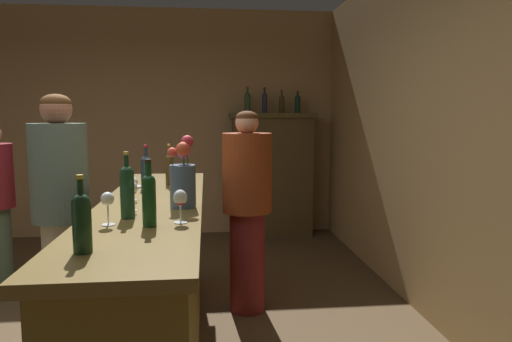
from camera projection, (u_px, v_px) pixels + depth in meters
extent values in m
cube|color=tan|center=(131.00, 124.00, 6.00)|extent=(5.34, 0.12, 2.88)
cube|color=tan|center=(474.00, 132.00, 2.99)|extent=(0.12, 6.67, 2.88)
cube|color=brown|center=(154.00, 288.00, 2.87)|extent=(0.53, 2.64, 0.98)
cube|color=brown|center=(152.00, 206.00, 2.81)|extent=(0.60, 2.75, 0.05)
cube|color=#4F3E22|center=(272.00, 175.00, 5.99)|extent=(1.00, 0.33, 1.58)
cube|color=#4B4321|center=(272.00, 115.00, 5.90)|extent=(1.08, 0.39, 0.06)
cylinder|color=#17361F|center=(127.00, 196.00, 2.34)|extent=(0.07, 0.07, 0.23)
sphere|color=#17361F|center=(127.00, 173.00, 2.32)|extent=(0.07, 0.07, 0.07)
cylinder|color=#17361F|center=(126.00, 164.00, 2.32)|extent=(0.02, 0.02, 0.09)
cylinder|color=gold|center=(126.00, 153.00, 2.31)|extent=(0.03, 0.03, 0.02)
cylinder|color=#15301B|center=(82.00, 228.00, 1.75)|extent=(0.07, 0.07, 0.19)
sphere|color=#15301B|center=(81.00, 203.00, 1.74)|extent=(0.07, 0.07, 0.07)
cylinder|color=#15301B|center=(80.00, 191.00, 1.73)|extent=(0.02, 0.02, 0.09)
cylinder|color=gold|center=(80.00, 177.00, 1.72)|extent=(0.03, 0.03, 0.02)
cylinder|color=#133E1A|center=(149.00, 204.00, 2.17)|extent=(0.06, 0.06, 0.21)
sphere|color=#133E1A|center=(149.00, 181.00, 2.15)|extent=(0.06, 0.06, 0.06)
cylinder|color=#133E1A|center=(148.00, 172.00, 2.15)|extent=(0.03, 0.03, 0.09)
cylinder|color=black|center=(148.00, 161.00, 2.14)|extent=(0.03, 0.03, 0.02)
cylinder|color=#483313|center=(170.00, 172.00, 3.46)|extent=(0.06, 0.06, 0.20)
sphere|color=#483313|center=(169.00, 159.00, 3.45)|extent=(0.06, 0.06, 0.06)
cylinder|color=#483313|center=(169.00, 152.00, 3.44)|extent=(0.02, 0.02, 0.09)
cylinder|color=gold|center=(169.00, 145.00, 3.44)|extent=(0.02, 0.02, 0.02)
cylinder|color=#232E3C|center=(146.00, 175.00, 3.27)|extent=(0.07, 0.07, 0.20)
sphere|color=#232E3C|center=(146.00, 161.00, 3.26)|extent=(0.07, 0.07, 0.07)
cylinder|color=#232E3C|center=(146.00, 154.00, 3.25)|extent=(0.03, 0.03, 0.10)
cylinder|color=#B6142B|center=(145.00, 146.00, 3.25)|extent=(0.03, 0.03, 0.02)
cylinder|color=white|center=(181.00, 223.00, 2.24)|extent=(0.07, 0.07, 0.00)
cylinder|color=white|center=(181.00, 214.00, 2.24)|extent=(0.01, 0.01, 0.08)
ellipsoid|color=white|center=(180.00, 198.00, 2.23)|extent=(0.07, 0.07, 0.08)
ellipsoid|color=maroon|center=(180.00, 202.00, 2.23)|extent=(0.05, 0.05, 0.03)
cylinder|color=white|center=(132.00, 211.00, 2.52)|extent=(0.06, 0.06, 0.00)
cylinder|color=white|center=(132.00, 203.00, 2.52)|extent=(0.01, 0.01, 0.08)
ellipsoid|color=white|center=(131.00, 188.00, 2.51)|extent=(0.07, 0.07, 0.08)
ellipsoid|color=maroon|center=(131.00, 192.00, 2.51)|extent=(0.05, 0.05, 0.03)
cylinder|color=white|center=(108.00, 225.00, 2.20)|extent=(0.06, 0.06, 0.00)
cylinder|color=white|center=(108.00, 215.00, 2.19)|extent=(0.01, 0.01, 0.09)
ellipsoid|color=white|center=(107.00, 199.00, 2.19)|extent=(0.06, 0.06, 0.06)
cylinder|color=white|center=(132.00, 200.00, 2.85)|extent=(0.07, 0.07, 0.00)
cylinder|color=white|center=(132.00, 193.00, 2.84)|extent=(0.01, 0.01, 0.08)
ellipsoid|color=white|center=(131.00, 182.00, 2.84)|extent=(0.08, 0.08, 0.06)
cylinder|color=#405470|center=(183.00, 186.00, 2.61)|extent=(0.14, 0.14, 0.24)
cylinder|color=#38602D|center=(188.00, 162.00, 2.60)|extent=(0.01, 0.01, 0.23)
sphere|color=red|center=(187.00, 141.00, 2.59)|extent=(0.07, 0.07, 0.07)
cylinder|color=#38602D|center=(184.00, 167.00, 2.65)|extent=(0.01, 0.01, 0.16)
sphere|color=#D4467B|center=(184.00, 153.00, 2.64)|extent=(0.07, 0.07, 0.07)
cylinder|color=#38602D|center=(173.00, 167.00, 2.59)|extent=(0.01, 0.01, 0.17)
sphere|color=#D24230|center=(172.00, 152.00, 2.58)|extent=(0.06, 0.06, 0.06)
cylinder|color=#38602D|center=(184.00, 166.00, 2.56)|extent=(0.01, 0.01, 0.19)
sphere|color=#CE462B|center=(183.00, 149.00, 2.55)|extent=(0.08, 0.08, 0.08)
cylinder|color=white|center=(131.00, 187.00, 3.34)|extent=(0.14, 0.14, 0.01)
cylinder|color=#2F452C|center=(247.00, 104.00, 5.85)|extent=(0.08, 0.08, 0.21)
sphere|color=#2F452C|center=(247.00, 96.00, 5.83)|extent=(0.08, 0.08, 0.08)
cylinder|color=#2F452C|center=(247.00, 92.00, 5.83)|extent=(0.03, 0.03, 0.10)
cylinder|color=red|center=(247.00, 87.00, 5.82)|extent=(0.03, 0.03, 0.02)
cylinder|color=#252B3D|center=(265.00, 104.00, 5.87)|extent=(0.07, 0.07, 0.22)
sphere|color=#252B3D|center=(265.00, 95.00, 5.86)|extent=(0.07, 0.07, 0.07)
cylinder|color=#252B3D|center=(265.00, 92.00, 5.85)|extent=(0.03, 0.03, 0.08)
cylinder|color=black|center=(265.00, 88.00, 5.85)|extent=(0.03, 0.03, 0.02)
cylinder|color=#3F3417|center=(282.00, 106.00, 5.89)|extent=(0.07, 0.07, 0.18)
sphere|color=#3F3417|center=(282.00, 98.00, 5.88)|extent=(0.07, 0.07, 0.07)
cylinder|color=#3F3417|center=(282.00, 94.00, 5.88)|extent=(0.03, 0.03, 0.10)
cylinder|color=red|center=(282.00, 90.00, 5.87)|extent=(0.03, 0.03, 0.02)
cylinder|color=#183324|center=(298.00, 106.00, 5.92)|extent=(0.07, 0.07, 0.19)
sphere|color=#183324|center=(298.00, 98.00, 5.90)|extent=(0.07, 0.07, 0.07)
cylinder|color=#183324|center=(298.00, 95.00, 5.90)|extent=(0.03, 0.03, 0.08)
cylinder|color=#AC2327|center=(298.00, 91.00, 5.89)|extent=(0.03, 0.03, 0.02)
cylinder|color=#B4AB94|center=(65.00, 281.00, 3.18)|extent=(0.26, 0.26, 0.85)
cylinder|color=#506156|center=(59.00, 173.00, 3.09)|extent=(0.37, 0.37, 0.65)
sphere|color=#9D5E44|center=(56.00, 109.00, 3.04)|extent=(0.20, 0.20, 0.20)
ellipsoid|color=#573417|center=(56.00, 102.00, 3.04)|extent=(0.19, 0.19, 0.11)
cylinder|color=maroon|center=(247.00, 261.00, 3.69)|extent=(0.28, 0.28, 0.80)
cylinder|color=maroon|center=(247.00, 173.00, 3.61)|extent=(0.38, 0.38, 0.61)
sphere|color=tan|center=(247.00, 123.00, 3.56)|extent=(0.18, 0.18, 0.18)
ellipsoid|color=#502B15|center=(247.00, 117.00, 3.56)|extent=(0.17, 0.17, 0.10)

